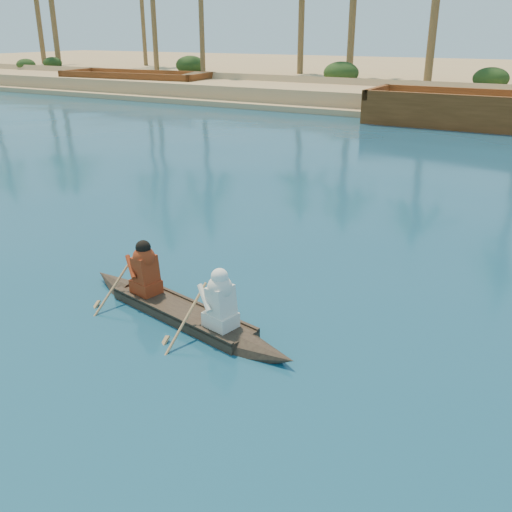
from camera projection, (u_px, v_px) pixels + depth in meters
The scene contains 6 objects.
ground at pixel (151, 224), 15.51m from camera, with size 160.00×160.00×0.00m, color navy.
sandy_embankment at pixel (469, 80), 53.37m from camera, with size 150.00×51.00×1.50m.
shrub_cluster at pixel (431, 86), 40.63m from camera, with size 100.00×6.00×2.40m, color #1A3714, non-canonical shape.
canoe at pixel (181, 304), 10.38m from camera, with size 5.28×1.83×1.45m.
barge_left at pixel (137, 85), 46.72m from camera, with size 12.83×5.17×2.09m.
barge_mid at pixel (488, 113), 30.67m from camera, with size 12.87×4.31×2.14m.
Camera 1 is at (9.66, -11.48, 4.93)m, focal length 40.00 mm.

